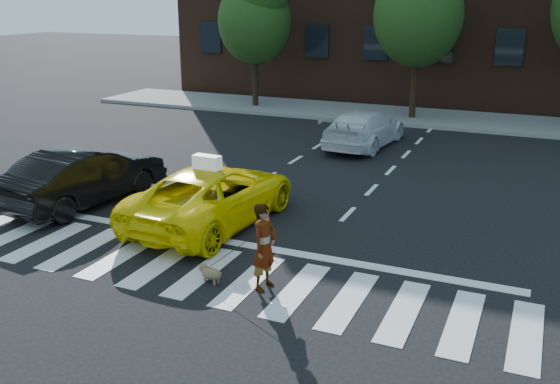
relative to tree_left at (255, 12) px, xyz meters
The scene contains 12 objects.
ground 18.90m from the tree_left, 67.71° to the right, with size 120.00×120.00×0.00m, color black.
crosswalk 18.90m from the tree_left, 67.71° to the right, with size 13.00×2.40×0.01m, color silver.
stop_line 17.47m from the tree_left, 65.65° to the right, with size 12.00×0.30×0.01m, color silver.
sidewalk_far 8.24m from the tree_left, ahead, with size 30.00×4.00×0.15m, color slate.
tree_left is the anchor object (origin of this frame).
tree_mid 7.51m from the tree_left, ahead, with size 3.69×3.69×7.10m.
taxi 16.01m from the tree_left, 68.24° to the right, with size 2.32×5.03×1.40m, color yellow.
black_sedan 15.09m from the tree_left, 82.11° to the right, with size 1.59×4.56×1.50m, color black.
white_suv 9.55m from the tree_left, 38.28° to the right, with size 1.85×4.56×1.32m, color silver.
woman 19.37m from the tree_left, 63.97° to the right, with size 0.61×0.40×1.66m, color #999999.
dog 19.26m from the tree_left, 67.16° to the right, with size 0.58×0.32×0.33m.
taxi_sign 16.01m from the tree_left, 68.51° to the right, with size 0.65×0.28×0.32m, color white.
Camera 1 is at (5.88, -9.74, 5.29)m, focal length 40.00 mm.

